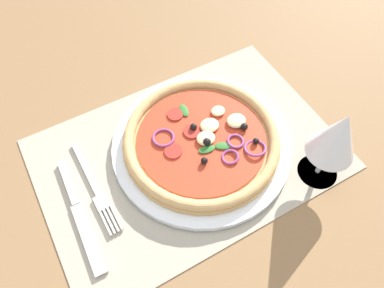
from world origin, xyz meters
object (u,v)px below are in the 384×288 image
plate (202,146)px  fork (96,190)px  wine_glass (337,137)px  knife (81,214)px  pizza (203,140)px

plate → fork: (18.42, -1.16, -0.35)cm
plate → wine_glass: (-14.09, 13.01, 9.28)cm
fork → knife: size_ratio=0.90×
fork → wine_glass: (-32.52, 14.17, 9.63)cm
pizza → knife: 22.20cm
fork → wine_glass: 36.76cm
plate → fork: plate is taller
knife → wine_glass: wine_glass is taller
pizza → knife: (22.06, 1.51, -1.97)cm
plate → pizza: pizza is taller
knife → wine_glass: size_ratio=1.35×
pizza → knife: pizza is taller
plate → pizza: (-0.07, -0.00, 1.65)cm
pizza → wine_glass: 20.59cm
plate → wine_glass: bearing=137.3°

